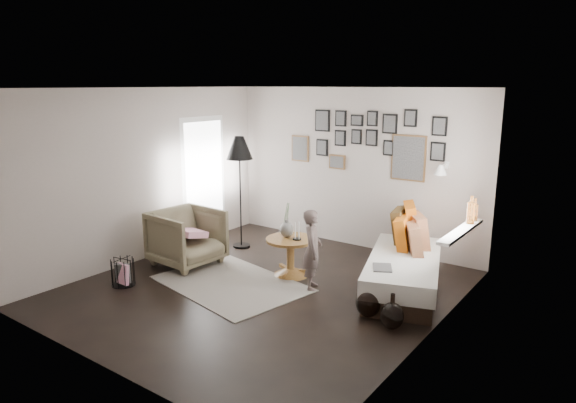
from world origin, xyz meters
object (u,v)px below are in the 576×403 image
Objects in this scene: armchair at (187,237)px; demijohn_large at (368,302)px; pedestal_table at (290,258)px; magazine_basket at (123,272)px; floor_lamp at (239,152)px; child at (312,250)px; demijohn_small at (392,316)px; vase at (287,227)px; daybed at (407,265)px.

demijohn_large is at bearing -87.39° from armchair.
magazine_basket is at bearing -134.82° from pedestal_table.
pedestal_table is at bearing -22.27° from floor_lamp.
armchair is 0.86× the size of child.
demijohn_large is 1.10× the size of demijohn_small.
vase is 2.13m from demijohn_small.
floor_lamp is 4.47× the size of demijohn_small.
child is (2.03, 0.31, 0.12)m from armchair.
magazine_basket is 3.30m from demijohn_large.
floor_lamp is at bearing -1.53° from armchair.
daybed reaches higher than demijohn_small.
daybed is (1.52, 0.52, 0.06)m from pedestal_table.
child is at bearing 161.67° from demijohn_large.
vase is at bearing 165.96° from pedestal_table.
demijohn_large is (2.94, -1.14, -1.41)m from floor_lamp.
pedestal_table is 0.63m from child.
child is at bearing -23.67° from pedestal_table.
demijohn_small is (3.29, -1.26, -1.43)m from floor_lamp.
demijohn_large reaches higher than magazine_basket.
floor_lamp reaches higher than daybed.
pedestal_table is 2.04m from floor_lamp.
child is (-1.01, -0.75, 0.22)m from daybed.
vase is at bearing 179.00° from daybed.
child reaches higher than pedestal_table.
daybed is 1.19× the size of floor_lamp.
armchair is (-1.51, -0.54, 0.17)m from pedestal_table.
armchair is at bearing -179.18° from daybed.
armchair is 2.05m from child.
armchair is at bearing -94.52° from floor_lamp.
demijohn_large is at bearing -19.88° from vase.
vase reaches higher than magazine_basket.
child reaches higher than demijohn_large.
daybed is at bearing -85.07° from child.
demijohn_large is (1.51, -0.56, -0.08)m from pedestal_table.
pedestal_table is at bearing 34.75° from child.
demijohn_large is at bearing 161.08° from demijohn_small.
daybed is 2.04× the size of child.
armchair is 3.03m from demijohn_large.
vase reaches higher than daybed.
armchair reaches higher than demijohn_large.
armchair reaches higher than magazine_basket.
pedestal_table is 0.38× the size of floor_lamp.
armchair is 1.12m from magazine_basket.
floor_lamp is (0.09, 1.12, 1.16)m from armchair.
demijohn_small is at bearing -89.39° from armchair.
floor_lamp reaches higher than pedestal_table.
floor_lamp reaches higher than magazine_basket.
floor_lamp reaches higher than child.
demijohn_small is at bearing -20.96° from floor_lamp.
pedestal_table is 2.29m from magazine_basket.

